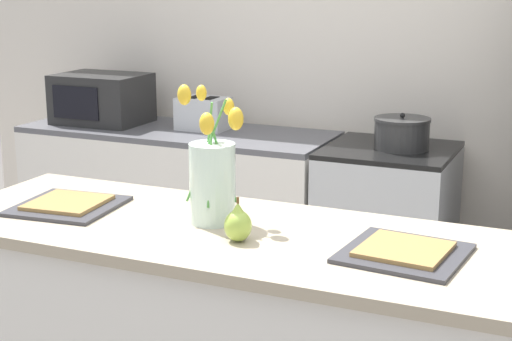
{
  "coord_description": "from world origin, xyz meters",
  "views": [
    {
      "loc": [
        0.99,
        -1.98,
        1.68
      ],
      "look_at": [
        0.0,
        0.25,
        1.07
      ],
      "focal_mm": 55.0,
      "sensor_mm": 36.0,
      "label": 1
    }
  ],
  "objects_px": {
    "stove_range": "(386,236)",
    "plate_setting_left": "(68,205)",
    "plate_setting_right": "(404,252)",
    "flower_vase": "(213,177)",
    "toaster": "(203,113)",
    "pear_figurine": "(238,224)",
    "microwave": "(102,98)",
    "cooking_pot": "(402,133)"
  },
  "relations": [
    {
      "from": "toaster",
      "to": "microwave",
      "type": "xyz_separation_m",
      "value": [
        -0.6,
        -0.05,
        0.05
      ]
    },
    {
      "from": "stove_range",
      "to": "plate_setting_left",
      "type": "height_order",
      "value": "plate_setting_left"
    },
    {
      "from": "stove_range",
      "to": "microwave",
      "type": "distance_m",
      "value": 1.73
    },
    {
      "from": "stove_range",
      "to": "cooking_pot",
      "type": "height_order",
      "value": "cooking_pot"
    },
    {
      "from": "plate_setting_right",
      "to": "microwave",
      "type": "distance_m",
      "value": 2.63
    },
    {
      "from": "plate_setting_right",
      "to": "microwave",
      "type": "xyz_separation_m",
      "value": [
        -2.08,
        1.61,
        0.06
      ]
    },
    {
      "from": "flower_vase",
      "to": "pear_figurine",
      "type": "height_order",
      "value": "flower_vase"
    },
    {
      "from": "stove_range",
      "to": "toaster",
      "type": "relative_size",
      "value": 3.16
    },
    {
      "from": "stove_range",
      "to": "pear_figurine",
      "type": "xyz_separation_m",
      "value": [
        -0.01,
        -1.68,
        0.56
      ]
    },
    {
      "from": "flower_vase",
      "to": "toaster",
      "type": "distance_m",
      "value": 1.83
    },
    {
      "from": "pear_figurine",
      "to": "plate_setting_left",
      "type": "distance_m",
      "value": 0.65
    },
    {
      "from": "plate_setting_right",
      "to": "cooking_pot",
      "type": "relative_size",
      "value": 1.28
    },
    {
      "from": "flower_vase",
      "to": "plate_setting_right",
      "type": "xyz_separation_m",
      "value": [
        0.6,
        -0.05,
        -0.13
      ]
    },
    {
      "from": "pear_figurine",
      "to": "plate_setting_left",
      "type": "height_order",
      "value": "pear_figurine"
    },
    {
      "from": "pear_figurine",
      "to": "plate_setting_right",
      "type": "height_order",
      "value": "pear_figurine"
    },
    {
      "from": "plate_setting_left",
      "to": "microwave",
      "type": "distance_m",
      "value": 1.88
    },
    {
      "from": "stove_range",
      "to": "plate_setting_right",
      "type": "distance_m",
      "value": 1.75
    },
    {
      "from": "flower_vase",
      "to": "pear_figurine",
      "type": "bearing_deg",
      "value": -41.64
    },
    {
      "from": "stove_range",
      "to": "plate_setting_left",
      "type": "distance_m",
      "value": 1.81
    },
    {
      "from": "pear_figurine",
      "to": "plate_setting_right",
      "type": "distance_m",
      "value": 0.46
    },
    {
      "from": "flower_vase",
      "to": "toaster",
      "type": "relative_size",
      "value": 1.51
    },
    {
      "from": "plate_setting_left",
      "to": "microwave",
      "type": "height_order",
      "value": "microwave"
    },
    {
      "from": "plate_setting_right",
      "to": "flower_vase",
      "type": "bearing_deg",
      "value": 174.83
    },
    {
      "from": "plate_setting_right",
      "to": "stove_range",
      "type": "bearing_deg",
      "value": 105.59
    },
    {
      "from": "pear_figurine",
      "to": "cooking_pot",
      "type": "relative_size",
      "value": 0.49
    },
    {
      "from": "plate_setting_left",
      "to": "toaster",
      "type": "height_order",
      "value": "toaster"
    },
    {
      "from": "pear_figurine",
      "to": "microwave",
      "type": "bearing_deg",
      "value": 133.92
    },
    {
      "from": "pear_figurine",
      "to": "microwave",
      "type": "distance_m",
      "value": 2.34
    },
    {
      "from": "cooking_pot",
      "to": "microwave",
      "type": "height_order",
      "value": "microwave"
    },
    {
      "from": "stove_range",
      "to": "cooking_pot",
      "type": "relative_size",
      "value": 3.34
    },
    {
      "from": "pear_figurine",
      "to": "microwave",
      "type": "relative_size",
      "value": 0.27
    },
    {
      "from": "stove_range",
      "to": "toaster",
      "type": "bearing_deg",
      "value": 177.22
    },
    {
      "from": "pear_figurine",
      "to": "cooking_pot",
      "type": "height_order",
      "value": "pear_figurine"
    },
    {
      "from": "stove_range",
      "to": "flower_vase",
      "type": "relative_size",
      "value": 2.08
    },
    {
      "from": "pear_figurine",
      "to": "cooking_pot",
      "type": "bearing_deg",
      "value": 87.93
    },
    {
      "from": "stove_range",
      "to": "microwave",
      "type": "height_order",
      "value": "microwave"
    },
    {
      "from": "stove_range",
      "to": "pear_figurine",
      "type": "distance_m",
      "value": 1.77
    },
    {
      "from": "stove_range",
      "to": "plate_setting_left",
      "type": "bearing_deg",
      "value": -111.96
    },
    {
      "from": "pear_figurine",
      "to": "plate_setting_right",
      "type": "bearing_deg",
      "value": 9.08
    },
    {
      "from": "microwave",
      "to": "plate_setting_right",
      "type": "bearing_deg",
      "value": -37.76
    },
    {
      "from": "toaster",
      "to": "flower_vase",
      "type": "bearing_deg",
      "value": -61.44
    },
    {
      "from": "stove_range",
      "to": "pear_figurine",
      "type": "relative_size",
      "value": 6.87
    }
  ]
}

